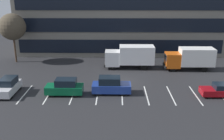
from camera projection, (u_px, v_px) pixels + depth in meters
name	position (u px, v px, depth m)	size (l,w,h in m)	color
ground_plane	(121.00, 83.00, 33.47)	(120.00, 120.00, 0.00)	#262628
office_building	(120.00, 12.00, 48.29)	(36.11, 11.84, 14.40)	slate
lot_markings	(122.00, 95.00, 29.72)	(22.54, 5.40, 0.01)	silver
box_truck_white	(130.00, 56.00, 38.71)	(7.38, 2.44, 3.42)	white
box_truck_orange	(190.00, 58.00, 37.92)	(7.09, 2.35, 3.29)	#D85914
suv_silver	(8.00, 86.00, 29.78)	(1.76, 4.15, 1.87)	silver
suv_forest	(65.00, 87.00, 29.49)	(4.22, 1.79, 1.91)	#0C5933
sedan_maroon	(220.00, 90.00, 29.15)	(4.16, 1.74, 1.49)	maroon
suv_navy	(111.00, 85.00, 29.86)	(4.43, 1.88, 2.00)	navy
bare_tree	(12.00, 27.00, 40.73)	(4.17, 4.17, 7.82)	#473323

